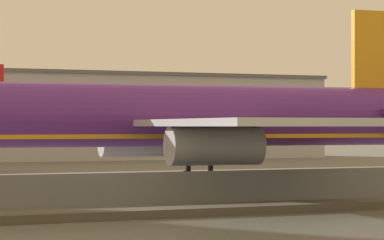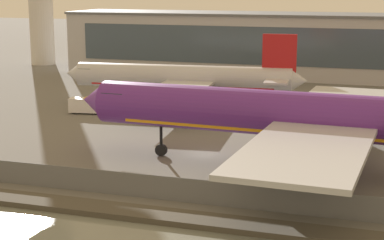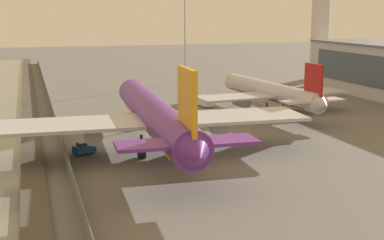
# 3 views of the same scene
# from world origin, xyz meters

# --- Properties ---
(ground_plane) EXTENTS (500.00, 500.00, 0.00)m
(ground_plane) POSITION_xyz_m (0.00, 0.00, 0.00)
(ground_plane) COLOR #66635E
(shoreline_seawall) EXTENTS (320.00, 3.00, 0.50)m
(shoreline_seawall) POSITION_xyz_m (0.00, -20.50, 0.25)
(shoreline_seawall) COLOR #474238
(shoreline_seawall) RESTS_ON ground
(perimeter_fence) EXTENTS (280.00, 0.10, 2.23)m
(perimeter_fence) POSITION_xyz_m (0.00, -16.00, 1.11)
(perimeter_fence) COLOR slate
(perimeter_fence) RESTS_ON ground
(cargo_jet_purple) EXTENTS (51.91, 44.62, 14.76)m
(cargo_jet_purple) POSITION_xyz_m (12.41, -2.72, 5.63)
(cargo_jet_purple) COLOR #602889
(cargo_jet_purple) RESTS_ON ground
(baggage_tug) EXTENTS (2.74, 3.57, 1.80)m
(baggage_tug) POSITION_xyz_m (9.95, -13.04, 0.81)
(baggage_tug) COLOR #19519E
(baggage_tug) RESTS_ON ground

